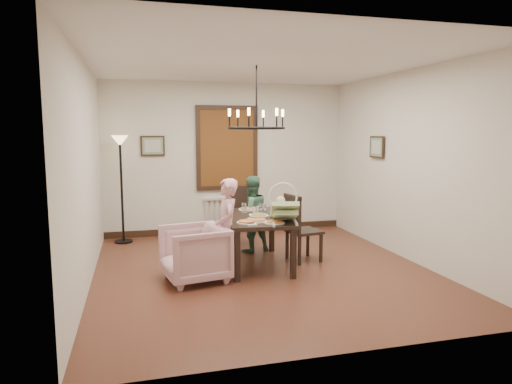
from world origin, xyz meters
name	(u,v)px	position (x,y,z in m)	size (l,w,h in m)	color
room_shell	(256,167)	(0.00, 0.37, 1.40)	(4.51, 5.00, 2.81)	#572D1D
dining_table	(256,222)	(-0.02, 0.26, 0.63)	(0.98, 1.58, 0.71)	black
chair_far	(241,216)	(0.02, 1.43, 0.50)	(0.44, 0.44, 1.00)	black
chair_right	(304,227)	(0.72, 0.29, 0.50)	(0.44, 0.44, 1.01)	black
armchair	(195,253)	(-0.96, -0.21, 0.36)	(0.77, 0.79, 0.72)	#CA9BA0
elderly_woman	(227,237)	(-0.53, -0.18, 0.54)	(0.39, 0.26, 1.08)	#D8989F
seated_man	(251,220)	(0.10, 1.02, 0.50)	(0.49, 0.38, 1.01)	#406C50
baby_bouncer	(284,209)	(0.21, -0.29, 0.89)	(0.41, 0.56, 0.37)	#ADD290
salad_bowl	(259,217)	(-0.05, 0.02, 0.75)	(0.31, 0.31, 0.08)	white
pizza_platter	(256,220)	(-0.12, -0.11, 0.73)	(0.29, 0.29, 0.04)	tan
drinking_glass	(264,210)	(0.14, 0.42, 0.77)	(0.06, 0.06, 0.13)	silver
window_blinds	(227,148)	(0.00, 2.46, 1.60)	(1.00, 0.03, 1.40)	brown
radiator	(227,214)	(0.00, 2.48, 0.35)	(0.92, 0.12, 0.62)	silver
picture_back	(153,146)	(-1.35, 2.47, 1.65)	(0.42, 0.03, 0.36)	black
picture_right	(377,147)	(2.21, 0.90, 1.65)	(0.42, 0.03, 0.36)	black
floor_lamp	(122,191)	(-1.90, 2.15, 0.90)	(0.30, 0.30, 1.80)	black
chandelier	(256,128)	(-0.02, 0.26, 1.95)	(0.80, 0.80, 0.04)	black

